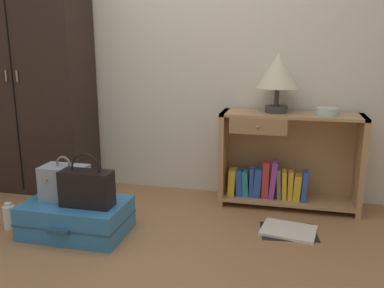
% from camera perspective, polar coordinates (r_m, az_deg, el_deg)
% --- Properties ---
extents(ground_plane, '(9.00, 9.00, 0.00)m').
position_cam_1_polar(ground_plane, '(2.36, -9.30, -18.05)').
color(ground_plane, '#9E7047').
extents(back_wall, '(6.40, 0.10, 2.60)m').
position_cam_1_polar(back_wall, '(3.44, -0.19, 14.76)').
color(back_wall, silver).
rests_on(back_wall, ground_plane).
extents(wardrobe, '(1.00, 0.47, 2.01)m').
position_cam_1_polar(wardrobe, '(3.73, -21.94, 9.16)').
color(wardrobe, black).
rests_on(wardrobe, ground_plane).
extents(bookshelf, '(1.06, 0.33, 0.74)m').
position_cam_1_polar(bookshelf, '(3.24, 12.79, -2.61)').
color(bookshelf, tan).
rests_on(bookshelf, ground_plane).
extents(table_lamp, '(0.31, 0.31, 0.45)m').
position_cam_1_polar(table_lamp, '(3.13, 12.05, 9.86)').
color(table_lamp, '#3D3838').
rests_on(table_lamp, bookshelf).
extents(bowl, '(0.16, 0.16, 0.06)m').
position_cam_1_polar(bowl, '(3.12, 18.53, 4.36)').
color(bowl, silver).
rests_on(bowl, bookshelf).
extents(suitcase_large, '(0.69, 0.45, 0.22)m').
position_cam_1_polar(suitcase_large, '(2.86, -16.00, -9.95)').
color(suitcase_large, teal).
rests_on(suitcase_large, ground_plane).
extents(train_case, '(0.30, 0.19, 0.30)m').
position_cam_1_polar(train_case, '(2.86, -17.52, -5.19)').
color(train_case, '#8E99A3').
rests_on(train_case, suitcase_large).
extents(handbag, '(0.34, 0.14, 0.35)m').
position_cam_1_polar(handbag, '(2.69, -14.65, -5.98)').
color(handbag, black).
rests_on(handbag, suitcase_large).
extents(bottle, '(0.08, 0.08, 0.19)m').
position_cam_1_polar(bottle, '(3.10, -24.40, -9.31)').
color(bottle, white).
rests_on(bottle, ground_plane).
extents(open_book_on_floor, '(0.41, 0.33, 0.02)m').
position_cam_1_polar(open_book_on_floor, '(2.89, 13.47, -11.82)').
color(open_book_on_floor, white).
rests_on(open_book_on_floor, ground_plane).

